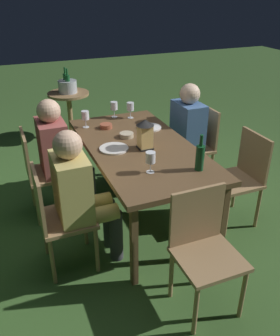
{
  "coord_description": "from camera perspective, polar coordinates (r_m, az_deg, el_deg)",
  "views": [
    {
      "loc": [
        -2.69,
        1.1,
        2.05
      ],
      "look_at": [
        0.0,
        0.0,
        0.53
      ],
      "focal_mm": 38.07,
      "sensor_mm": 36.0,
      "label": 1
    }
  ],
  "objects": [
    {
      "name": "person_in_mustard",
      "position": [
        2.73,
        -9.42,
        -3.93
      ],
      "size": [
        0.38,
        0.47,
        1.15
      ],
      "color": "tan",
      "rests_on": "ground"
    },
    {
      "name": "plate_b",
      "position": [
        3.11,
        -4.19,
        3.14
      ],
      "size": [
        0.25,
        0.25,
        0.01
      ],
      "primitive_type": "cylinder",
      "color": "silver",
      "rests_on": "dining_table"
    },
    {
      "name": "wine_glass_c",
      "position": [
        3.59,
        -8.77,
        8.22
      ],
      "size": [
        0.08,
        0.08,
        0.17
      ],
      "color": "silver",
      "rests_on": "dining_table"
    },
    {
      "name": "person_in_rust",
      "position": [
        3.42,
        -12.59,
        2.55
      ],
      "size": [
        0.38,
        0.47,
        1.15
      ],
      "color": "#9E4C47",
      "rests_on": "ground"
    },
    {
      "name": "wine_glass_b",
      "position": [
        2.68,
        1.69,
        1.54
      ],
      "size": [
        0.08,
        0.08,
        0.17
      ],
      "color": "silver",
      "rests_on": "dining_table"
    },
    {
      "name": "chair_side_right_a",
      "position": [
        2.79,
        -13.11,
        -7.34
      ],
      "size": [
        0.42,
        0.4,
        0.87
      ],
      "color": "#9E7A51",
      "rests_on": "ground"
    },
    {
      "name": "green_bottle_on_table",
      "position": [
        2.76,
        9.57,
        1.75
      ],
      "size": [
        0.07,
        0.07,
        0.29
      ],
      "color": "#144723",
      "rests_on": "dining_table"
    },
    {
      "name": "lantern_centerpiece",
      "position": [
        3.06,
        0.81,
        5.67
      ],
      "size": [
        0.15,
        0.15,
        0.27
      ],
      "color": "black",
      "rests_on": "dining_table"
    },
    {
      "name": "ground_plane",
      "position": [
        3.55,
        0.0,
        -7.57
      ],
      "size": [
        16.0,
        16.0,
        0.0
      ],
      "primitive_type": "plane",
      "color": "#385B28"
    },
    {
      "name": "wine_glass_a",
      "position": [
        3.82,
        -1.56,
        9.69
      ],
      "size": [
        0.08,
        0.08,
        0.17
      ],
      "color": "silver",
      "rests_on": "dining_table"
    },
    {
      "name": "chair_side_left_a",
      "position": [
        3.39,
        15.88,
        -1.03
      ],
      "size": [
        0.42,
        0.4,
        0.87
      ],
      "color": "#9E7A51",
      "rests_on": "ground"
    },
    {
      "name": "ice_bucket",
      "position": [
        5.21,
        -11.55,
        12.82
      ],
      "size": [
        0.26,
        0.26,
        0.34
      ],
      "color": "#B2B7BF",
      "rests_on": "side_table"
    },
    {
      "name": "chair_side_right_b",
      "position": [
        3.47,
        -15.5,
        -0.27
      ],
      "size": [
        0.42,
        0.4,
        0.87
      ],
      "color": "#9E7A51",
      "rests_on": "ground"
    },
    {
      "name": "side_table",
      "position": [
        5.29,
        -11.21,
        9.49
      ],
      "size": [
        0.58,
        0.58,
        0.66
      ],
      "color": "#937047",
      "rests_on": "ground"
    },
    {
      "name": "wine_glass_d",
      "position": [
        3.85,
        -4.18,
        9.78
      ],
      "size": [
        0.08,
        0.08,
        0.17
      ],
      "color": "silver",
      "rests_on": "dining_table"
    },
    {
      "name": "person_in_blue",
      "position": [
        3.81,
        6.76,
        5.71
      ],
      "size": [
        0.38,
        0.47,
        1.15
      ],
      "color": "#426699",
      "rests_on": "ground"
    },
    {
      "name": "dining_table",
      "position": [
        3.2,
        0.0,
        2.69
      ],
      "size": [
        1.75,
        0.89,
        0.76
      ],
      "color": "brown",
      "rests_on": "ground"
    },
    {
      "name": "bowl_bread",
      "position": [
        3.58,
        -5.45,
        6.73
      ],
      "size": [
        0.12,
        0.12,
        0.04
      ],
      "color": "#9E5138",
      "rests_on": "dining_table"
    },
    {
      "name": "chair_head_near",
      "position": [
        2.47,
        10.17,
        -12.22
      ],
      "size": [
        0.4,
        0.42,
        0.87
      ],
      "color": "#9E7A51",
      "rests_on": "ground"
    },
    {
      "name": "bowl_olives",
      "position": [
        3.35,
        -2.16,
        5.32
      ],
      "size": [
        0.13,
        0.13,
        0.04
      ],
      "color": "#BCAD8E",
      "rests_on": "dining_table"
    },
    {
      "name": "chair_side_left_b",
      "position": [
        3.96,
        9.13,
        4.04
      ],
      "size": [
        0.42,
        0.4,
        0.87
      ],
      "color": "#9E7A51",
      "rests_on": "ground"
    },
    {
      "name": "plate_a",
      "position": [
        3.57,
        1.52,
        6.53
      ],
      "size": [
        0.24,
        0.24,
        0.01
      ],
      "primitive_type": "cylinder",
      "color": "white",
      "rests_on": "dining_table"
    }
  ]
}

